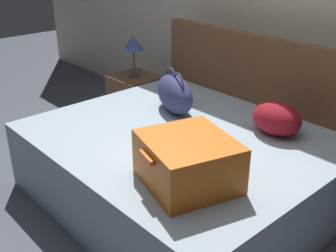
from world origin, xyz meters
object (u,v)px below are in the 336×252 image
(bed, at_px, (181,167))
(pillow_near_headboard, at_px, (277,118))
(table_lamp, at_px, (133,44))
(duffel_bag, at_px, (175,94))
(nightstand, at_px, (135,100))
(hard_case_large, at_px, (188,161))

(bed, xyz_separation_m, pillow_near_headboard, (0.42, 0.50, 0.36))
(bed, bearing_deg, table_lamp, 155.49)
(duffel_bag, xyz_separation_m, table_lamp, (-0.93, 0.33, 0.16))
(duffel_bag, xyz_separation_m, pillow_near_headboard, (0.75, 0.25, -0.03))
(nightstand, bearing_deg, pillow_near_headboard, -2.83)
(bed, distance_m, nightstand, 1.39)
(hard_case_large, relative_size, nightstand, 1.20)
(hard_case_large, bearing_deg, table_lamp, 167.01)
(hard_case_large, height_order, duffel_bag, duffel_bag)
(hard_case_large, height_order, pillow_near_headboard, hard_case_large)
(hard_case_large, xyz_separation_m, duffel_bag, (-0.80, 0.65, 0.01))
(pillow_near_headboard, bearing_deg, nightstand, 177.17)
(nightstand, bearing_deg, hard_case_large, -29.42)
(duffel_bag, height_order, nightstand, duffel_bag)
(bed, distance_m, hard_case_large, 0.73)
(bed, height_order, duffel_bag, duffel_bag)
(hard_case_large, relative_size, table_lamp, 1.52)
(duffel_bag, height_order, pillow_near_headboard, duffel_bag)
(duffel_bag, bearing_deg, nightstand, 160.49)
(pillow_near_headboard, bearing_deg, hard_case_large, -86.95)
(pillow_near_headboard, xyz_separation_m, nightstand, (-1.69, 0.08, -0.37))
(nightstand, relative_size, table_lamp, 1.26)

